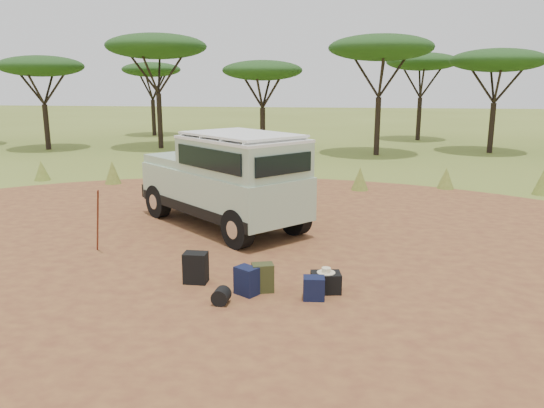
# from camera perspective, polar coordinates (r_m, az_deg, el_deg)

# --- Properties ---
(ground) EXTENTS (140.00, 140.00, 0.00)m
(ground) POSITION_cam_1_polar(r_m,az_deg,el_deg) (10.87, -5.96, -6.80)
(ground) COLOR olive
(ground) RESTS_ON ground
(dirt_clearing) EXTENTS (23.00, 23.00, 0.01)m
(dirt_clearing) POSITION_cam_1_polar(r_m,az_deg,el_deg) (10.87, -5.96, -6.78)
(dirt_clearing) COLOR #945F30
(dirt_clearing) RESTS_ON ground
(grass_fringe) EXTENTS (36.60, 1.60, 0.90)m
(grass_fringe) POSITION_cam_1_polar(r_m,az_deg,el_deg) (19.02, 0.70, 3.10)
(grass_fringe) COLOR olive
(grass_fringe) RESTS_ON ground
(acacia_treeline) EXTENTS (46.70, 13.20, 6.26)m
(acacia_treeline) POSITION_cam_1_polar(r_m,az_deg,el_deg) (29.80, 4.90, 15.25)
(acacia_treeline) COLOR black
(acacia_treeline) RESTS_ON ground
(safari_vehicle) EXTENTS (5.08, 4.84, 2.47)m
(safari_vehicle) POSITION_cam_1_polar(r_m,az_deg,el_deg) (13.57, -4.99, 2.44)
(safari_vehicle) COLOR #A5BFA3
(safari_vehicle) RESTS_ON ground
(walking_staff) EXTENTS (0.38, 0.46, 1.46)m
(walking_staff) POSITION_cam_1_polar(r_m,az_deg,el_deg) (12.08, -18.24, -1.75)
(walking_staff) COLOR maroon
(walking_staff) RESTS_ON ground
(backpack_black) EXTENTS (0.43, 0.32, 0.59)m
(backpack_black) POSITION_cam_1_polar(r_m,az_deg,el_deg) (10.03, -8.20, -6.81)
(backpack_black) COLOR black
(backpack_black) RESTS_ON ground
(backpack_navy) EXTENTS (0.48, 0.44, 0.51)m
(backpack_navy) POSITION_cam_1_polar(r_m,az_deg,el_deg) (9.43, -2.75, -8.26)
(backpack_navy) COLOR #111636
(backpack_navy) RESTS_ON ground
(backpack_olive) EXTENTS (0.44, 0.37, 0.52)m
(backpack_olive) POSITION_cam_1_polar(r_m,az_deg,el_deg) (9.54, -1.00, -7.94)
(backpack_olive) COLOR #3A3F1D
(backpack_olive) RESTS_ON ground
(duffel_navy) EXTENTS (0.39, 0.31, 0.41)m
(duffel_navy) POSITION_cam_1_polar(r_m,az_deg,el_deg) (9.25, 4.52, -9.03)
(duffel_navy) COLOR #111636
(duffel_navy) RESTS_ON ground
(hard_case) EXTENTS (0.57, 0.45, 0.37)m
(hard_case) POSITION_cam_1_polar(r_m,az_deg,el_deg) (9.59, 5.81, -8.40)
(hard_case) COLOR black
(hard_case) RESTS_ON ground
(stuff_sack) EXTENTS (0.30, 0.30, 0.29)m
(stuff_sack) POSITION_cam_1_polar(r_m,az_deg,el_deg) (9.11, -5.49, -9.84)
(stuff_sack) COLOR black
(stuff_sack) RESTS_ON ground
(safari_hat) EXTENTS (0.32, 0.32, 0.09)m
(safari_hat) POSITION_cam_1_polar(r_m,az_deg,el_deg) (9.51, 5.85, -7.18)
(safari_hat) COLOR beige
(safari_hat) RESTS_ON hard_case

